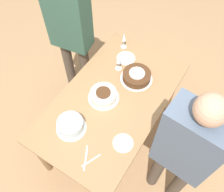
# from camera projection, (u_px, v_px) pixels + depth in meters

# --- Properties ---
(ground_plane) EXTENTS (12.00, 12.00, 0.00)m
(ground_plane) POSITION_uv_depth(u_px,v_px,m) (112.00, 135.00, 2.89)
(ground_plane) COLOR #A87F56
(dining_table) EXTENTS (1.51, 0.88, 0.77)m
(dining_table) POSITION_uv_depth(u_px,v_px,m) (112.00, 106.00, 2.35)
(dining_table) COLOR #9E754C
(dining_table) RESTS_ON ground_plane
(cake_center_white) EXTENTS (0.28, 0.28, 0.09)m
(cake_center_white) POSITION_uv_depth(u_px,v_px,m) (103.00, 95.00, 2.22)
(cake_center_white) COLOR white
(cake_center_white) RESTS_ON dining_table
(cake_front_chocolate) EXTENTS (0.31, 0.31, 0.09)m
(cake_front_chocolate) POSITION_uv_depth(u_px,v_px,m) (137.00, 76.00, 2.34)
(cake_front_chocolate) COLOR white
(cake_front_chocolate) RESTS_ON dining_table
(cake_back_decorated) EXTENTS (0.25, 0.25, 0.11)m
(cake_back_decorated) POSITION_uv_depth(u_px,v_px,m) (71.00, 125.00, 2.04)
(cake_back_decorated) COLOR white
(cake_back_decorated) RESTS_ON dining_table
(wine_glass_near) EXTENTS (0.06, 0.06, 0.19)m
(wine_glass_near) POSITION_uv_depth(u_px,v_px,m) (124.00, 38.00, 2.50)
(wine_glass_near) COLOR silver
(wine_glass_near) RESTS_ON dining_table
(wine_glass_far) EXTENTS (0.06, 0.06, 0.22)m
(wine_glass_far) POSITION_uv_depth(u_px,v_px,m) (119.00, 58.00, 2.32)
(wine_glass_far) COLOR silver
(wine_glass_far) RESTS_ON dining_table
(dessert_plate_left) EXTENTS (0.17, 0.17, 0.01)m
(dessert_plate_left) POSITION_uv_depth(u_px,v_px,m) (123.00, 143.00, 2.01)
(dessert_plate_left) COLOR silver
(dessert_plate_left) RESTS_ON dining_table
(dessert_plate_right) EXTENTS (0.19, 0.19, 0.01)m
(dessert_plate_right) POSITION_uv_depth(u_px,v_px,m) (126.00, 58.00, 2.51)
(dessert_plate_right) COLOR silver
(dessert_plate_right) RESTS_ON dining_table
(fork_pile) EXTENTS (0.19, 0.14, 0.01)m
(fork_pile) POSITION_uv_depth(u_px,v_px,m) (88.00, 159.00, 1.94)
(fork_pile) COLOR silver
(fork_pile) RESTS_ON dining_table
(person_cutting) EXTENTS (0.25, 0.42, 1.66)m
(person_cutting) POSITION_uv_depth(u_px,v_px,m) (184.00, 151.00, 1.74)
(person_cutting) COLOR #4C4238
(person_cutting) RESTS_ON ground_plane
(person_watching) EXTENTS (0.28, 0.43, 1.64)m
(person_watching) POSITION_uv_depth(u_px,v_px,m) (70.00, 29.00, 2.44)
(person_watching) COLOR #4C4238
(person_watching) RESTS_ON ground_plane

